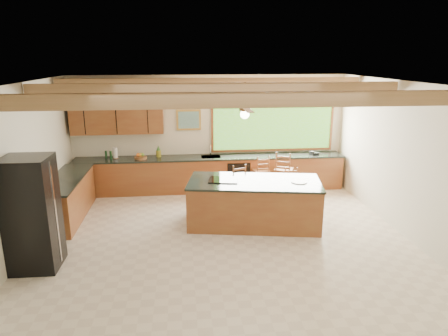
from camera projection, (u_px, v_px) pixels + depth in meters
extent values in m
plane|color=beige|center=(222.00, 237.00, 7.90)|extent=(7.20, 7.20, 0.00)
cube|color=beige|center=(210.00, 132.00, 10.61)|extent=(7.20, 0.04, 3.00)
cube|color=beige|center=(252.00, 240.00, 4.39)|extent=(7.20, 0.04, 3.00)
cube|color=beige|center=(22.00, 170.00, 7.13)|extent=(0.04, 6.50, 3.00)
cube|color=beige|center=(403.00, 159.00, 7.87)|extent=(0.04, 6.50, 3.00)
cube|color=tan|center=(222.00, 83.00, 7.09)|extent=(7.20, 6.50, 0.04)
cube|color=#94704A|center=(233.00, 100.00, 5.60)|extent=(7.10, 0.15, 0.22)
cube|color=#94704A|center=(219.00, 89.00, 7.61)|extent=(7.10, 0.15, 0.22)
cube|color=#94704A|center=(212.00, 83.00, 9.33)|extent=(7.10, 0.15, 0.22)
cube|color=brown|center=(117.00, 120.00, 10.08)|extent=(2.30, 0.35, 0.70)
cube|color=beige|center=(115.00, 96.00, 9.85)|extent=(2.60, 0.50, 0.48)
cylinder|color=#FFEABF|center=(87.00, 106.00, 9.84)|extent=(0.10, 0.10, 0.01)
cylinder|color=#FFEABF|center=(144.00, 105.00, 9.99)|extent=(0.10, 0.10, 0.01)
cube|color=#73BF44|center=(273.00, 125.00, 10.71)|extent=(3.20, 0.04, 1.30)
cube|color=#B88638|center=(189.00, 120.00, 10.43)|extent=(0.64, 0.03, 0.54)
cube|color=#447B5B|center=(189.00, 120.00, 10.41)|extent=(0.54, 0.01, 0.44)
cube|color=brown|center=(211.00, 174.00, 10.57)|extent=(7.00, 0.65, 0.88)
cube|color=black|center=(211.00, 157.00, 10.45)|extent=(7.04, 0.69, 0.04)
cube|color=brown|center=(68.00, 199.00, 8.75)|extent=(0.65, 2.35, 0.88)
cube|color=black|center=(66.00, 179.00, 8.62)|extent=(0.69, 2.39, 0.04)
cube|color=black|center=(239.00, 178.00, 10.33)|extent=(0.60, 0.02, 0.78)
cube|color=silver|center=(211.00, 157.00, 10.45)|extent=(0.50, 0.38, 0.03)
cylinder|color=silver|center=(210.00, 149.00, 10.59)|extent=(0.03, 0.03, 0.30)
cylinder|color=silver|center=(210.00, 145.00, 10.46)|extent=(0.03, 0.20, 0.03)
cylinder|color=white|center=(115.00, 153.00, 10.22)|extent=(0.12, 0.12, 0.29)
cylinder|color=#173B1A|center=(106.00, 155.00, 10.25)|extent=(0.06, 0.06, 0.20)
cylinder|color=#173B1A|center=(111.00, 155.00, 10.16)|extent=(0.06, 0.06, 0.21)
cube|color=black|center=(314.00, 153.00, 10.63)|extent=(0.25, 0.22, 0.10)
cube|color=brown|center=(254.00, 203.00, 8.43)|extent=(2.87, 1.69, 0.91)
cube|color=black|center=(254.00, 182.00, 8.30)|extent=(2.91, 1.74, 0.04)
cube|color=black|center=(223.00, 180.00, 8.34)|extent=(0.67, 0.57, 0.02)
cylinder|color=white|center=(299.00, 182.00, 8.21)|extent=(0.33, 0.33, 0.02)
cube|color=black|center=(32.00, 214.00, 6.55)|extent=(0.76, 0.74, 1.92)
cube|color=silver|center=(56.00, 213.00, 6.58)|extent=(0.02, 0.05, 1.76)
cube|color=brown|center=(236.00, 181.00, 9.31)|extent=(0.48, 0.48, 0.04)
cylinder|color=brown|center=(230.00, 197.00, 9.24)|extent=(0.04, 0.04, 0.63)
cylinder|color=brown|center=(243.00, 196.00, 9.27)|extent=(0.04, 0.04, 0.63)
cylinder|color=brown|center=(229.00, 192.00, 9.53)|extent=(0.04, 0.04, 0.63)
cylinder|color=brown|center=(241.00, 192.00, 9.56)|extent=(0.04, 0.04, 0.63)
cube|color=brown|center=(284.00, 169.00, 10.01)|extent=(0.56, 0.56, 0.04)
cylinder|color=brown|center=(278.00, 186.00, 9.93)|extent=(0.04, 0.04, 0.69)
cylinder|color=brown|center=(292.00, 185.00, 9.97)|extent=(0.04, 0.04, 0.69)
cylinder|color=brown|center=(275.00, 182.00, 10.26)|extent=(0.04, 0.04, 0.69)
cylinder|color=brown|center=(288.00, 181.00, 10.29)|extent=(0.04, 0.04, 0.69)
cube|color=brown|center=(261.00, 171.00, 10.20)|extent=(0.43, 0.43, 0.04)
cylinder|color=brown|center=(256.00, 185.00, 10.14)|extent=(0.04, 0.04, 0.61)
cylinder|color=brown|center=(267.00, 184.00, 10.17)|extent=(0.04, 0.04, 0.61)
cylinder|color=brown|center=(254.00, 181.00, 10.42)|extent=(0.04, 0.04, 0.61)
cylinder|color=brown|center=(265.00, 181.00, 10.45)|extent=(0.04, 0.04, 0.61)
cube|color=brown|center=(289.00, 181.00, 9.46)|extent=(0.36, 0.36, 0.04)
cylinder|color=brown|center=(284.00, 196.00, 9.39)|extent=(0.03, 0.03, 0.57)
cylinder|color=brown|center=(296.00, 195.00, 9.42)|extent=(0.03, 0.03, 0.57)
cylinder|color=brown|center=(281.00, 192.00, 9.66)|extent=(0.03, 0.03, 0.57)
cylinder|color=brown|center=(292.00, 192.00, 9.68)|extent=(0.03, 0.03, 0.57)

